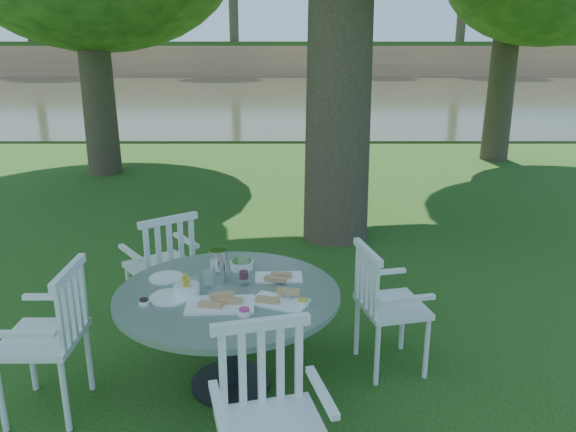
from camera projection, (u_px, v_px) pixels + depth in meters
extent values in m
plane|color=#13370B|center=(288.00, 312.00, 5.08)|extent=(140.00, 140.00, 0.00)
cylinder|color=black|center=(231.00, 383.00, 3.99)|extent=(0.56, 0.56, 0.04)
cylinder|color=black|center=(229.00, 340.00, 3.88)|extent=(0.12, 0.12, 0.65)
cylinder|color=#5F6F5C|center=(228.00, 294.00, 3.78)|extent=(1.52, 1.52, 0.04)
cylinder|color=white|center=(426.00, 349.00, 4.02)|extent=(0.04, 0.04, 0.47)
cylinder|color=white|center=(402.00, 322.00, 4.41)|extent=(0.04, 0.04, 0.47)
cylinder|color=white|center=(377.00, 355.00, 3.94)|extent=(0.04, 0.04, 0.47)
cylinder|color=white|center=(357.00, 327.00, 4.33)|extent=(0.04, 0.04, 0.47)
cube|color=white|center=(392.00, 306.00, 4.10)|extent=(0.54, 0.57, 0.04)
cube|color=white|center=(367.00, 281.00, 3.99)|extent=(0.15, 0.48, 0.48)
cylinder|color=white|center=(175.00, 281.00, 5.14)|extent=(0.04, 0.04, 0.49)
cylinder|color=white|center=(129.00, 293.00, 4.89)|extent=(0.04, 0.04, 0.49)
cylinder|color=white|center=(196.00, 296.00, 4.84)|extent=(0.04, 0.04, 0.49)
cylinder|color=white|center=(148.00, 310.00, 4.58)|extent=(0.04, 0.04, 0.49)
cube|color=white|center=(160.00, 266.00, 4.78)|extent=(0.68, 0.67, 0.04)
cube|color=white|center=(170.00, 247.00, 4.55)|extent=(0.43, 0.34, 0.51)
cylinder|color=white|center=(32.00, 358.00, 3.88)|extent=(0.04, 0.04, 0.50)
cylinder|color=white|center=(0.00, 396.00, 3.46)|extent=(0.04, 0.04, 0.50)
cylinder|color=white|center=(89.00, 358.00, 3.88)|extent=(0.04, 0.04, 0.50)
cylinder|color=white|center=(65.00, 396.00, 3.46)|extent=(0.04, 0.04, 0.50)
cube|color=white|center=(42.00, 339.00, 3.59)|extent=(0.47, 0.51, 0.04)
cube|color=white|center=(72.00, 306.00, 3.52)|extent=(0.05, 0.51, 0.51)
cube|color=white|center=(272.00, 431.00, 2.74)|extent=(0.61, 0.58, 0.04)
cube|color=white|center=(261.00, 365.00, 2.87)|extent=(0.50, 0.17, 0.51)
cube|color=white|center=(220.00, 305.00, 3.56)|extent=(0.44, 0.28, 0.02)
cube|color=white|center=(280.00, 302.00, 3.60)|extent=(0.41, 0.33, 0.01)
cube|color=white|center=(279.00, 277.00, 3.99)|extent=(0.34, 0.20, 0.01)
cylinder|color=white|center=(170.00, 297.00, 3.68)|extent=(0.27, 0.27, 0.01)
cylinder|color=white|center=(166.00, 278.00, 3.98)|extent=(0.24, 0.24, 0.01)
cylinder|color=white|center=(187.00, 290.00, 3.72)|extent=(0.17, 0.17, 0.07)
cylinder|color=white|center=(242.00, 265.00, 4.15)|extent=(0.17, 0.17, 0.06)
cylinder|color=silver|center=(218.00, 266.00, 3.90)|extent=(0.12, 0.12, 0.24)
cylinder|color=white|center=(244.00, 271.00, 3.85)|extent=(0.08, 0.08, 0.21)
cylinder|color=white|center=(208.00, 279.00, 3.82)|extent=(0.07, 0.07, 0.12)
cylinder|color=white|center=(195.00, 286.00, 3.72)|extent=(0.06, 0.06, 0.11)
cylinder|color=white|center=(244.00, 313.00, 3.44)|extent=(0.08, 0.08, 0.03)
cylinder|color=white|center=(303.00, 303.00, 3.57)|extent=(0.07, 0.07, 0.03)
cylinder|color=white|center=(288.00, 295.00, 3.69)|extent=(0.07, 0.07, 0.03)
cylinder|color=white|center=(144.00, 303.00, 3.58)|extent=(0.07, 0.07, 0.03)
cube|color=#31341E|center=(288.00, 94.00, 27.07)|extent=(100.00, 28.00, 0.12)
cube|color=#A9744E|center=(288.00, 61.00, 41.56)|extent=(100.00, 3.00, 2.20)
cube|color=#13370B|center=(288.00, 44.00, 48.37)|extent=(100.00, 18.00, 0.30)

